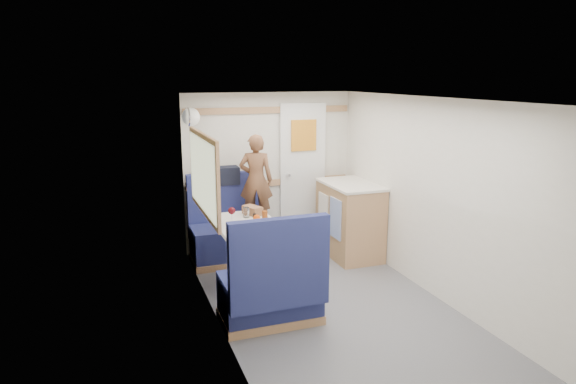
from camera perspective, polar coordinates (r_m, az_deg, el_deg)
name	(u,v)px	position (r m, az deg, el deg)	size (l,w,h in m)	color
floor	(343,319)	(4.92, 6.16, -13.82)	(4.50, 4.50, 0.00)	#515156
ceiling	(349,100)	(4.41, 6.79, 10.11)	(4.50, 4.50, 0.00)	silver
wall_back	(269,171)	(6.61, -2.10, 2.34)	(2.20, 0.02, 2.00)	silver
wall_left	(224,227)	(4.21, -7.14, -3.85)	(0.02, 4.50, 2.00)	silver
wall_right	(450,204)	(5.13, 17.57, -1.33)	(0.02, 4.50, 2.00)	silver
oak_trim_low	(270,183)	(6.62, -2.04, 1.03)	(2.15, 0.02, 0.08)	olive
oak_trim_high	(269,110)	(6.49, -2.10, 9.09)	(2.15, 0.02, 0.08)	olive
side_window	(203,175)	(5.11, -9.46, 1.92)	(0.04, 1.30, 0.72)	#B2B79C
rear_door	(303,172)	(6.73, 1.64, 2.29)	(0.62, 0.12, 1.86)	white
dinette_table	(246,236)	(5.37, -4.66, -4.95)	(0.62, 0.92, 0.72)	white
bench_far	(228,237)	(6.25, -6.68, -4.97)	(0.90, 0.59, 1.05)	#171A4B
bench_near	(272,293)	(4.69, -1.80, -11.11)	(0.90, 0.59, 1.05)	#171A4B
ledge	(222,186)	(6.35, -7.34, 0.69)	(0.90, 0.14, 0.04)	olive
dome_light	(191,117)	(5.89, -10.75, 8.20)	(0.20, 0.20, 0.20)	white
galley_counter	(350,219)	(6.40, 6.86, -3.01)	(0.57, 0.92, 0.92)	olive
person	(256,180)	(6.08, -3.58, 1.35)	(0.40, 0.26, 1.09)	brown
duffel_bag	(221,176)	(6.32, -7.51, 1.80)	(0.44, 0.21, 0.21)	black
tray	(258,225)	(5.19, -3.40, -3.69)	(0.25, 0.33, 0.02)	white
orange_fruit	(257,218)	(5.27, -3.49, -2.90)	(0.07, 0.07, 0.07)	#D44809
cheese_block	(255,228)	(5.02, -3.70, -3.98)	(0.09, 0.06, 0.03)	#E8D186
wine_glass	(232,211)	(5.28, -6.27, -2.16)	(0.08, 0.08, 0.17)	white
tumbler_left	(237,228)	(4.92, -5.64, -4.04)	(0.08, 0.08, 0.12)	silver
tumbler_right	(246,212)	(5.49, -4.67, -2.27)	(0.07, 0.07, 0.11)	silver
beer_glass	(265,215)	(5.40, -2.59, -2.59)	(0.06, 0.06, 0.09)	brown
pepper_grinder	(255,218)	(5.32, -3.73, -2.87)	(0.03, 0.03, 0.09)	black
bread_loaf	(252,210)	(5.60, -3.97, -2.06)	(0.12, 0.22, 0.09)	olive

